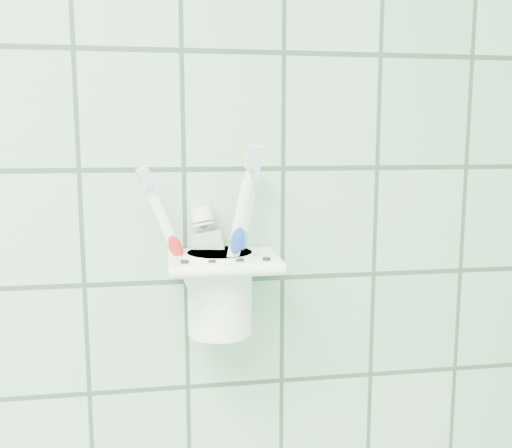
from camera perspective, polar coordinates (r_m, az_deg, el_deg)
holder_bracket at (r=0.65m, az=-3.33°, el=-3.86°), size 0.12×0.10×0.04m
cup at (r=0.66m, az=-3.62°, el=-6.52°), size 0.08×0.08×0.10m
toothbrush_pink at (r=0.66m, az=-4.92°, el=-1.65°), size 0.07×0.02×0.20m
toothbrush_blue at (r=0.66m, az=-3.07°, el=-1.82°), size 0.04×0.03×0.19m
toothbrush_orange at (r=0.63m, az=-3.87°, el=-1.30°), size 0.05×0.04×0.21m
toothpaste_tube at (r=0.66m, az=-3.34°, el=-3.23°), size 0.06×0.04×0.15m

